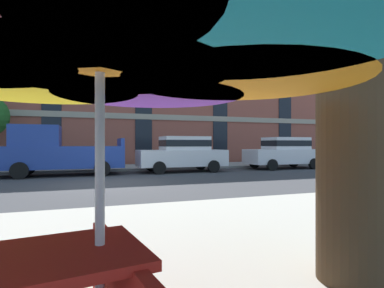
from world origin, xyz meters
name	(u,v)px	position (x,y,z in m)	size (l,w,h in m)	color
ground_plane	(112,184)	(0.00, 0.00, 0.00)	(120.00, 120.00, 0.00)	#38383A
sidewalk_far	(102,168)	(0.00, 6.80, 0.06)	(56.00, 3.60, 0.12)	gray
apartment_building	(96,63)	(0.00, 14.99, 8.00)	(44.13, 12.08, 16.00)	#934C3D
pickup_blue	(58,152)	(-2.01, 3.70, 1.03)	(5.10, 2.12, 2.20)	navy
sedan_white	(183,153)	(3.77, 3.70, 0.95)	(4.40, 1.98, 1.78)	silver
sedan_white_midblock	(284,152)	(9.86, 3.70, 0.95)	(4.40, 1.98, 1.78)	silver
sedan_silver	(356,151)	(15.25, 3.70, 0.95)	(4.40, 1.98, 1.78)	#A8AAB2
patio_umbrella	(100,42)	(-0.83, -9.00, 2.02)	(3.71, 3.45, 2.28)	silver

